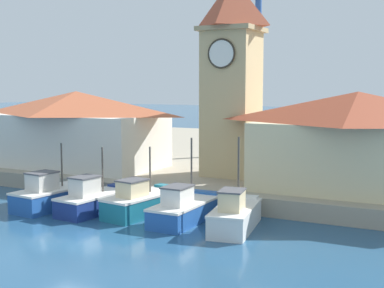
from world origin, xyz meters
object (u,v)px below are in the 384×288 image
at_px(fishing_boat_far_left, 53,195).
at_px(fishing_boat_left_inner, 142,202).
at_px(fishing_boat_mid_left, 185,209).
at_px(clock_tower, 232,72).
at_px(fishing_boat_left_outer, 95,200).
at_px(warehouse_right, 357,141).
at_px(dock_worker_near_tower, 250,175).
at_px(fishing_boat_center, 235,215).
at_px(warehouse_left, 77,128).
at_px(port_crane_near, 259,80).

bearing_deg(fishing_boat_far_left, fishing_boat_left_inner, 9.72).
distance_m(fishing_boat_mid_left, clock_tower, 11.59).
distance_m(fishing_boat_left_outer, fishing_boat_left_inner, 2.76).
height_order(fishing_boat_left_inner, warehouse_right, warehouse_right).
bearing_deg(fishing_boat_left_outer, dock_worker_near_tower, 36.14).
height_order(fishing_boat_left_inner, dock_worker_near_tower, fishing_boat_left_inner).
distance_m(fishing_boat_left_outer, warehouse_right, 15.12).
distance_m(fishing_boat_center, warehouse_right, 8.99).
bearing_deg(fishing_boat_far_left, fishing_boat_mid_left, 4.91).
relative_size(fishing_boat_far_left, clock_tower, 0.36).
height_order(fishing_boat_far_left, dock_worker_near_tower, fishing_boat_far_left).
xyz_separation_m(fishing_boat_center, warehouse_right, (4.44, 7.14, 3.20)).
bearing_deg(clock_tower, fishing_boat_left_inner, -100.14).
relative_size(warehouse_left, dock_worker_near_tower, 8.04).
height_order(warehouse_left, warehouse_right, warehouse_right).
bearing_deg(dock_worker_near_tower, fishing_boat_left_inner, -135.32).
bearing_deg(warehouse_left, clock_tower, 7.24).
bearing_deg(warehouse_right, clock_tower, 166.25).
height_order(fishing_boat_mid_left, clock_tower, clock_tower).
bearing_deg(warehouse_right, fishing_boat_left_outer, -149.99).
bearing_deg(fishing_boat_left_inner, fishing_boat_center, -5.08).
xyz_separation_m(fishing_boat_mid_left, clock_tower, (-1.21, 8.96, 7.25)).
bearing_deg(port_crane_near, warehouse_left, -126.77).
xyz_separation_m(warehouse_left, port_crane_near, (9.69, 12.96, 3.60)).
relative_size(fishing_boat_left_outer, warehouse_right, 0.42).
bearing_deg(fishing_boat_left_inner, fishing_boat_mid_left, -4.73).
relative_size(fishing_boat_mid_left, warehouse_right, 0.44).
distance_m(fishing_boat_mid_left, fishing_boat_center, 2.94).
relative_size(fishing_boat_left_inner, fishing_boat_center, 1.04).
distance_m(fishing_boat_far_left, clock_tower, 13.95).
relative_size(fishing_boat_center, dock_worker_near_tower, 3.07).
bearing_deg(fishing_boat_mid_left, port_crane_near, 99.49).
bearing_deg(warehouse_left, port_crane_near, 53.23).
height_order(clock_tower, dock_worker_near_tower, clock_tower).
bearing_deg(fishing_boat_left_inner, clock_tower, 79.86).
bearing_deg(clock_tower, warehouse_right, -13.75).
distance_m(fishing_boat_left_outer, warehouse_left, 11.51).
xyz_separation_m(warehouse_left, dock_worker_near_tower, (14.87, -2.73, -2.02)).
distance_m(warehouse_left, port_crane_near, 16.58).
distance_m(fishing_boat_center, dock_worker_near_tower, 5.25).
distance_m(fishing_boat_left_inner, warehouse_left, 12.99).
xyz_separation_m(fishing_boat_left_outer, dock_worker_near_tower, (7.19, 5.25, 1.14)).
xyz_separation_m(fishing_boat_left_outer, fishing_boat_mid_left, (5.42, 0.53, -0.03)).
relative_size(fishing_boat_left_inner, warehouse_right, 0.44).
xyz_separation_m(fishing_boat_left_inner, port_crane_near, (-0.64, 20.19, 6.75)).
relative_size(fishing_boat_center, port_crane_near, 0.29).
bearing_deg(clock_tower, fishing_boat_mid_left, -82.29).
bearing_deg(fishing_boat_mid_left, clock_tower, 97.71).
distance_m(fishing_boat_mid_left, port_crane_near, 21.78).
distance_m(fishing_boat_left_inner, warehouse_right, 12.54).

